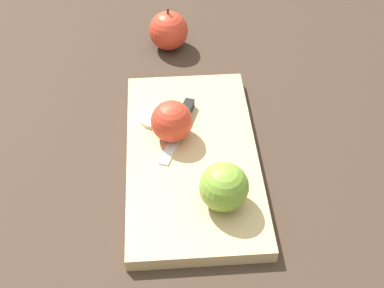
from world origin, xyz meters
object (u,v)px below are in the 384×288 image
at_px(apple_half_left, 224,187).
at_px(apple_whole, 169,31).
at_px(knife, 183,119).
at_px(apple_half_right, 172,121).

bearing_deg(apple_half_left, apple_whole, -164.51).
height_order(apple_half_left, apple_whole, apple_half_left).
height_order(knife, apple_whole, apple_whole).
xyz_separation_m(knife, apple_whole, (0.26, 0.02, 0.01)).
relative_size(apple_half_left, apple_whole, 0.80).
height_order(apple_half_right, knife, apple_half_right).
distance_m(apple_half_right, knife, 0.05).
relative_size(apple_half_left, apple_half_right, 1.06).
distance_m(apple_half_right, apple_whole, 0.29).
bearing_deg(knife, apple_half_left, 36.01).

